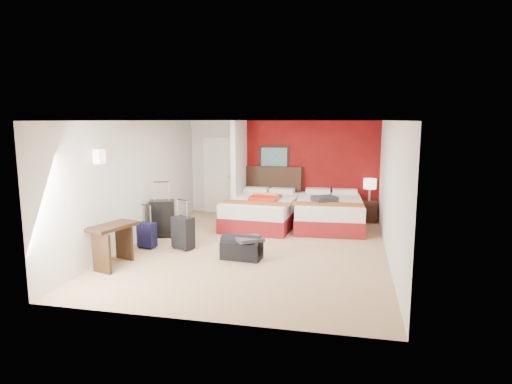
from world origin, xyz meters
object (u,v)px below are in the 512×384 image
(bed_right, at_px, (329,213))
(duffel_bag, at_px, (242,249))
(red_suitcase_open, at_px, (266,197))
(desk, at_px, (113,245))
(table_lamp, at_px, (370,190))
(suitcase_black, at_px, (163,219))
(nightstand, at_px, (369,211))
(suitcase_navy, at_px, (147,236))
(bed_left, at_px, (262,212))
(suitcase_charcoal, at_px, (183,234))

(bed_right, bearing_deg, duffel_bag, -120.06)
(red_suitcase_open, height_order, desk, red_suitcase_open)
(table_lamp, relative_size, suitcase_black, 0.72)
(nightstand, height_order, duffel_bag, nightstand)
(suitcase_black, relative_size, suitcase_navy, 1.61)
(bed_left, distance_m, suitcase_charcoal, 2.53)
(bed_left, bearing_deg, table_lamp, 24.08)
(suitcase_charcoal, relative_size, suitcase_navy, 1.28)
(nightstand, relative_size, table_lamp, 0.94)
(suitcase_black, relative_size, suitcase_charcoal, 1.26)
(nightstand, height_order, suitcase_navy, nightstand)
(bed_left, distance_m, suitcase_navy, 3.00)
(table_lamp, distance_m, suitcase_black, 5.06)
(duffel_bag, bearing_deg, suitcase_charcoal, 169.76)
(bed_right, xyz_separation_m, duffel_bag, (-1.43, -2.83, -0.15))
(suitcase_navy, distance_m, desk, 1.13)
(suitcase_navy, bearing_deg, bed_right, 46.16)
(suitcase_navy, relative_size, duffel_bag, 0.66)
(red_suitcase_open, bearing_deg, duffel_bag, -82.32)
(suitcase_navy, bearing_deg, table_lamp, 46.38)
(bed_right, distance_m, desk, 5.08)
(suitcase_black, height_order, duffel_bag, suitcase_black)
(suitcase_navy, bearing_deg, suitcase_charcoal, 16.51)
(bed_right, distance_m, suitcase_charcoal, 3.66)
(suitcase_charcoal, bearing_deg, red_suitcase_open, 84.65)
(bed_left, height_order, table_lamp, table_lamp)
(bed_right, height_order, suitcase_black, suitcase_black)
(red_suitcase_open, height_order, duffel_bag, red_suitcase_open)
(desk, bearing_deg, bed_left, 77.75)
(suitcase_navy, height_order, desk, desk)
(suitcase_charcoal, bearing_deg, table_lamp, 65.49)
(bed_left, distance_m, table_lamp, 2.72)
(table_lamp, height_order, duffel_bag, table_lamp)
(suitcase_navy, bearing_deg, suitcase_black, 102.94)
(duffel_bag, bearing_deg, table_lamp, 61.82)
(bed_right, relative_size, desk, 2.49)
(nightstand, height_order, desk, desk)
(suitcase_black, bearing_deg, bed_right, 6.15)
(red_suitcase_open, distance_m, table_lamp, 2.63)
(nightstand, relative_size, desk, 0.60)
(bed_left, distance_m, nightstand, 2.68)
(bed_right, relative_size, suitcase_charcoal, 3.58)
(bed_left, bearing_deg, red_suitcase_open, -41.31)
(suitcase_black, distance_m, suitcase_navy, 0.89)
(nightstand, bearing_deg, suitcase_navy, -148.52)
(bed_left, xyz_separation_m, red_suitcase_open, (0.10, -0.10, 0.38))
(bed_right, bearing_deg, desk, -136.93)
(bed_left, distance_m, bed_right, 1.59)
(desk, bearing_deg, suitcase_black, 106.07)
(red_suitcase_open, relative_size, suitcase_charcoal, 1.41)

